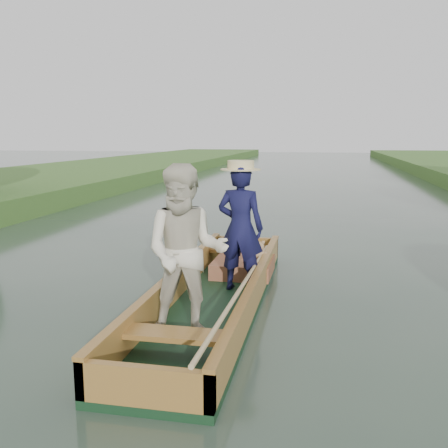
# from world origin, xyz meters

# --- Properties ---
(ground) EXTENTS (120.00, 120.00, 0.00)m
(ground) POSITION_xyz_m (0.00, 0.00, 0.00)
(ground) COLOR #283D30
(ground) RESTS_ON ground
(trees_far) EXTENTS (22.29, 10.51, 4.60)m
(trees_far) POSITION_xyz_m (3.41, 6.31, 2.50)
(trees_far) COLOR #47331E
(trees_far) RESTS_ON ground
(punt) EXTENTS (1.13, 5.18, 1.84)m
(punt) POSITION_xyz_m (0.04, -0.26, 0.63)
(punt) COLOR black
(punt) RESTS_ON ground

